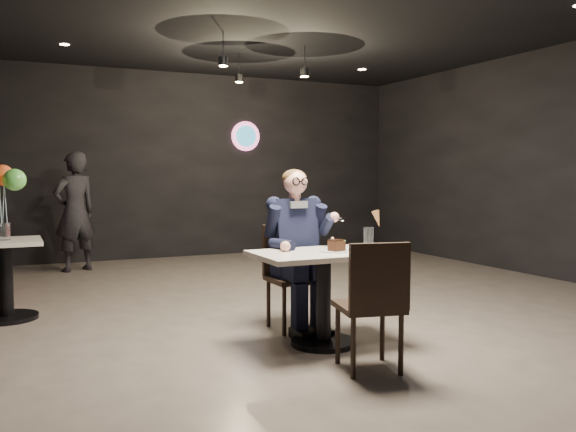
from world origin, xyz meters
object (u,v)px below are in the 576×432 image
chair_far (294,277)px  sundae_glass (368,239)px  side_table (6,277)px  passerby (75,211)px  balloon_vase (4,231)px  seated_man (294,248)px  main_table (323,298)px  chair_near (369,304)px

chair_far → sundae_glass: size_ratio=5.05×
chair_far → side_table: chair_far is taller
chair_far → passerby: (-1.41, 4.18, 0.38)m
side_table → balloon_vase: 0.43m
seated_man → balloon_vase: (-2.30, 1.44, 0.11)m
main_table → balloon_vase: 3.07m
chair_near → passerby: passerby is taller
chair_near → passerby: (-1.41, 5.39, 0.38)m
chair_far → seated_man: bearing=0.0°
side_table → passerby: bearing=72.1°
main_table → passerby: bearing=106.6°
main_table → side_table: side_table is taller
chair_near → balloon_vase: chair_near is taller
side_table → chair_near: bearing=-49.2°
chair_near → seated_man: (0.00, 1.22, 0.26)m
main_table → chair_near: 0.67m
chair_far → balloon_vase: (-2.30, 1.44, 0.37)m
side_table → sundae_glass: bearing=-37.3°
chair_far → passerby: passerby is taller
chair_near → seated_man: seated_man is taller
main_table → passerby: passerby is taller
main_table → passerby: 4.96m
side_table → balloon_vase: balloon_vase is taller
chair_near → side_table: chair_near is taller
main_table → chair_far: chair_far is taller
sundae_glass → seated_man: bearing=122.6°
chair_far → balloon_vase: size_ratio=5.79×
seated_man → balloon_vase: bearing=147.9°
side_table → passerby: 2.91m
chair_far → passerby: bearing=108.7°
sundae_glass → passerby: bearing=110.6°
main_table → chair_far: 0.56m
chair_far → side_table: 2.71m
passerby → balloon_vase: bearing=50.0°
side_table → balloon_vase: size_ratio=5.05×
balloon_vase → chair_near: bearing=-49.2°
chair_far → chair_near: 1.22m
balloon_vase → seated_man: bearing=-32.1°
sundae_glass → balloon_vase: sundae_glass is taller
side_table → balloon_vase: (0.00, 0.00, 0.43)m
side_table → passerby: passerby is taller
seated_man → passerby: bearing=108.7°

